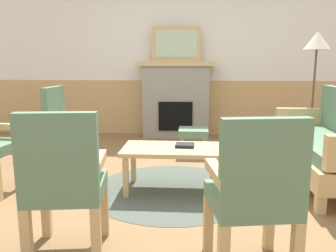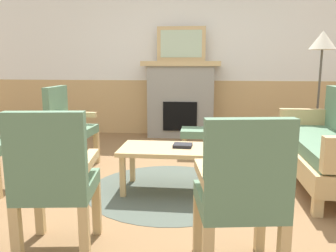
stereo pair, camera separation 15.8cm
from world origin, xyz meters
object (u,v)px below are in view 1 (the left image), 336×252
couch (328,145)px  coffee_table (172,153)px  armchair_front_center (255,190)px  armchair_by_window_left (65,124)px  floor_lamp_by_couch (317,48)px  book_on_table (185,145)px  side_table (47,123)px  framed_picture (176,44)px  footstool (193,134)px  fireplace (176,99)px  armchair_front_left (64,178)px

couch → coffee_table: (-1.64, -0.38, -0.01)m
armchair_front_center → armchair_by_window_left: bearing=132.7°
armchair_front_center → floor_lamp_by_couch: size_ratio=0.58×
book_on_table → armchair_by_window_left: 1.57m
coffee_table → side_table: bearing=144.3°
framed_picture → armchair_by_window_left: framed_picture is taller
framed_picture → couch: 3.00m
framed_picture → footstool: bearing=-75.8°
framed_picture → coffee_table: size_ratio=0.83×
fireplace → armchair_front_left: 3.84m
armchair_front_left → side_table: size_ratio=1.78×
armchair_front_left → armchair_front_center: 1.18m
floor_lamp_by_couch → footstool: bearing=-169.5°
framed_picture → book_on_table: bearing=-85.4°
side_table → book_on_table: bearing=-33.1°
book_on_table → armchair_front_center: bearing=-72.9°
fireplace → book_on_table: (0.20, -2.52, -0.20)m
coffee_table → book_on_table: (0.13, 0.03, 0.07)m
armchair_front_left → armchair_by_window_left: bearing=110.0°
fireplace → book_on_table: 2.53m
coffee_table → armchair_front_center: armchair_front_center is taller
couch → armchair_front_left: size_ratio=1.84×
framed_picture → armchair_front_center: 4.10m
side_table → floor_lamp_by_couch: (3.71, 0.41, 1.02)m
couch → book_on_table: couch is taller
fireplace → book_on_table: fireplace is taller
armchair_front_center → floor_lamp_by_couch: floor_lamp_by_couch is taller
book_on_table → footstool: size_ratio=0.45×
floor_lamp_by_couch → armchair_by_window_left: bearing=-161.8°
armchair_front_left → floor_lamp_by_couch: 3.99m
framed_picture → book_on_table: framed_picture is taller
framed_picture → coffee_table: framed_picture is taller
framed_picture → floor_lamp_by_couch: 2.15m
floor_lamp_by_couch → framed_picture: bearing=156.8°
side_table → armchair_front_left: bearing=-64.8°
couch → armchair_by_window_left: same height
book_on_table → armchair_front_center: armchair_front_center is taller
couch → side_table: (-3.45, 0.92, 0.04)m
fireplace → coffee_table: bearing=-88.3°
footstool → armchair_front_center: (0.34, -2.77, 0.25)m
couch → armchair_front_center: (-1.08, -1.75, 0.14)m
fireplace → armchair_front_center: (0.64, -3.92, -0.11)m
coffee_table → armchair_front_left: bearing=-116.1°
coffee_table → armchair_front_left: armchair_front_left is taller
coffee_table → book_on_table: bearing=14.8°
book_on_table → side_table: bearing=146.9°
armchair_front_left → couch: bearing=36.0°
couch → armchair_front_left: (-2.25, -1.63, 0.14)m
book_on_table → couch: bearing=13.0°
footstool → book_on_table: bearing=-93.8°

